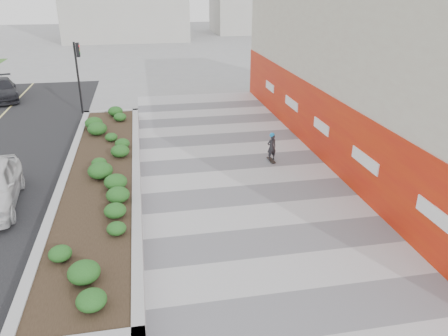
% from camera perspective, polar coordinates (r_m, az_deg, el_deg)
% --- Properties ---
extents(ground, '(160.00, 160.00, 0.00)m').
position_cam_1_polar(ground, '(12.36, 9.13, -13.78)').
color(ground, gray).
rests_on(ground, ground).
extents(walkway, '(8.00, 36.00, 0.01)m').
position_cam_1_polar(walkway, '(14.72, 5.27, -6.93)').
color(walkway, '#A8A8AD').
rests_on(walkway, ground).
extents(building, '(6.04, 24.08, 8.00)m').
position_cam_1_polar(building, '(21.35, 19.87, 12.74)').
color(building, '#BBAE9F').
rests_on(building, ground).
extents(planter, '(3.00, 18.00, 0.90)m').
position_cam_1_polar(planter, '(17.72, -15.75, -0.81)').
color(planter, '#9E9EA0').
rests_on(planter, ground).
extents(traffic_signal_near, '(0.33, 0.28, 4.20)m').
position_cam_1_polar(traffic_signal_near, '(27.32, -18.51, 12.36)').
color(traffic_signal_near, black).
rests_on(traffic_signal_near, ground).
extents(manhole_cover, '(0.44, 0.44, 0.01)m').
position_cam_1_polar(manhole_cover, '(14.86, 7.14, -6.73)').
color(manhole_cover, '#595654').
rests_on(manhole_cover, ground).
extents(skateboarder, '(0.48, 0.73, 1.34)m').
position_cam_1_polar(skateboarder, '(19.26, 6.24, 2.76)').
color(skateboarder, beige).
rests_on(skateboarder, ground).
extents(car_dark, '(3.20, 5.05, 1.36)m').
position_cam_1_polar(car_dark, '(33.22, -27.10, 9.11)').
color(car_dark, black).
rests_on(car_dark, ground).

